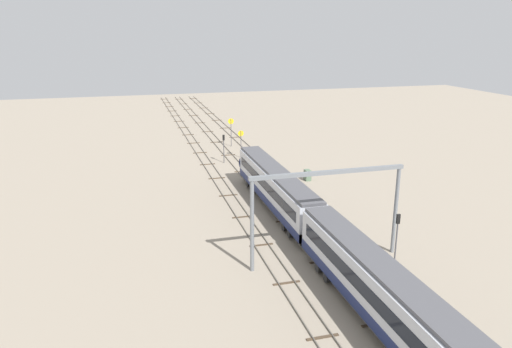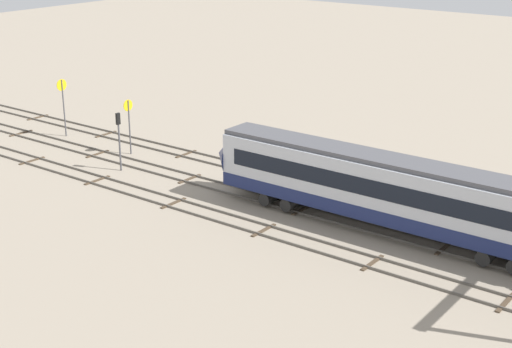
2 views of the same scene
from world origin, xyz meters
The scene contains 8 objects.
ground_plane centered at (0.00, 0.00, 0.00)m, with size 210.57×210.57×0.00m, color gray.
track_near_foreground centered at (0.00, -4.42, 0.07)m, with size 194.57×2.40×0.16m.
track_with_train centered at (0.00, 0.00, 0.07)m, with size 194.57×2.40×0.16m.
track_middle centered at (0.00, 4.42, 0.07)m, with size 194.57×2.40×0.16m.
speed_sign_near_foreground centered at (18.36, -1.77, 3.06)m, with size 0.14×0.96×4.63m.
speed_sign_mid_trackside centered at (26.84, -1.97, 3.47)m, with size 0.14×1.05×5.18m.
signal_light_trackside_approach centered at (15.89, 1.67, 3.02)m, with size 0.31×0.32×4.62m.
relay_cabinet centered at (3.48, -7.91, 0.77)m, with size 1.17×0.76×1.53m.
Camera 2 is at (-26.20, 39.94, 19.26)m, focal length 53.21 mm.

